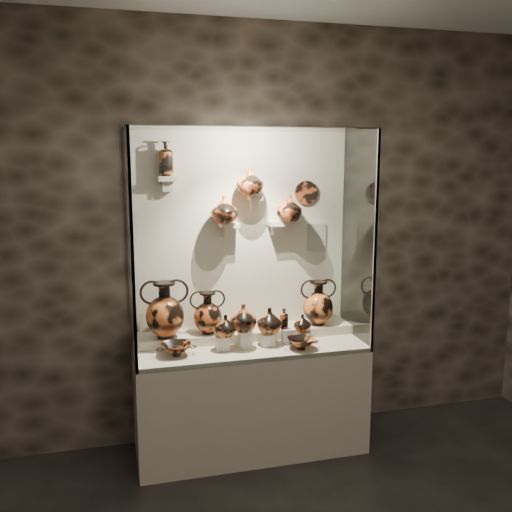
{
  "coord_description": "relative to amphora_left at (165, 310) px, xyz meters",
  "views": [
    {
      "loc": [
        -1.0,
        -1.74,
        2.21
      ],
      "look_at": [
        0.07,
        2.26,
        1.48
      ],
      "focal_mm": 40.0,
      "sensor_mm": 36.0,
      "label": 1
    }
  ],
  "objects": [
    {
      "name": "glass_right",
      "position": [
        1.45,
        -0.12,
        0.49
      ],
      "size": [
        0.01,
        0.6,
        1.6
      ],
      "primitive_type": "cube",
      "color": "white",
      "rests_on": "plinth"
    },
    {
      "name": "pedestal_c",
      "position": [
        0.73,
        -0.17,
        -0.23
      ],
      "size": [
        0.09,
        0.09,
        0.09
      ],
      "primitive_type": "cube",
      "color": "silver",
      "rests_on": "front_tier"
    },
    {
      "name": "rear_tier",
      "position": [
        0.61,
        0.05,
        -0.26
      ],
      "size": [
        1.7,
        0.25,
        0.1
      ],
      "primitive_type": "cube",
      "color": "beige",
      "rests_on": "plinth"
    },
    {
      "name": "lekythos_small",
      "position": [
        0.85,
        -0.17,
        -0.07
      ],
      "size": [
        0.08,
        0.08,
        0.17
      ],
      "primitive_type": null,
      "rotation": [
        0.0,
        0.0,
        0.03
      ],
      "color": "#B2491F",
      "rests_on": "pedestal_d"
    },
    {
      "name": "info_placard",
      "position": [
        1.23,
        0.17,
        0.47
      ],
      "size": [
        0.16,
        0.01,
        0.21
      ],
      "primitive_type": "cube",
      "color": "beige",
      "rests_on": "back_panel"
    },
    {
      "name": "wall_back",
      "position": [
        0.61,
        0.2,
        0.49
      ],
      "size": [
        5.0,
        0.02,
        3.2
      ],
      "primitive_type": "cube",
      "color": "black",
      "rests_on": "ground"
    },
    {
      "name": "kylix_left",
      "position": [
        0.05,
        -0.21,
        -0.23
      ],
      "size": [
        0.33,
        0.31,
        0.11
      ],
      "primitive_type": null,
      "rotation": [
        0.0,
        0.0,
        -0.37
      ],
      "color": "#B2491F",
      "rests_on": "front_tier"
    },
    {
      "name": "pedestal_b",
      "position": [
        0.56,
        -0.17,
        -0.21
      ],
      "size": [
        0.09,
        0.09,
        0.13
      ],
      "primitive_type": "cube",
      "color": "silver",
      "rests_on": "front_tier"
    },
    {
      "name": "kylix_right",
      "position": [
        0.94,
        -0.31,
        -0.23
      ],
      "size": [
        0.26,
        0.22,
        0.1
      ],
      "primitive_type": null,
      "rotation": [
        0.0,
        0.0,
        0.03
      ],
      "color": "#D16128",
      "rests_on": "front_tier"
    },
    {
      "name": "jug_e",
      "position": [
        1.0,
        -0.16,
        -0.13
      ],
      "size": [
        0.16,
        0.16,
        0.13
      ],
      "primitive_type": "imported",
      "rotation": [
        0.0,
        0.0,
        -0.32
      ],
      "color": "#D16128",
      "rests_on": "pedestal_e"
    },
    {
      "name": "glass_front",
      "position": [
        0.61,
        -0.42,
        0.49
      ],
      "size": [
        1.7,
        0.01,
        1.6
      ],
      "primitive_type": "cube",
      "color": "white",
      "rests_on": "plinth"
    },
    {
      "name": "jug_a",
      "position": [
        0.41,
        -0.19,
        -0.1
      ],
      "size": [
        0.16,
        0.16,
        0.16
      ],
      "primitive_type": "imported",
      "rotation": [
        0.0,
        0.0,
        0.06
      ],
      "color": "#D16128",
      "rests_on": "pedestal_a"
    },
    {
      "name": "bracket_cc",
      "position": [
        0.89,
        0.12,
        0.59
      ],
      "size": [
        0.14,
        0.12,
        0.04
      ],
      "primitive_type": "cube",
      "color": "beige",
      "rests_on": "back_panel"
    },
    {
      "name": "bracket_cb",
      "position": [
        0.71,
        0.12,
        0.79
      ],
      "size": [
        0.1,
        0.12,
        0.04
      ],
      "primitive_type": "cube",
      "color": "beige",
      "rests_on": "back_panel"
    },
    {
      "name": "amphora_mid",
      "position": [
        0.32,
        0.02,
        -0.05
      ],
      "size": [
        0.33,
        0.33,
        0.32
      ],
      "primitive_type": null,
      "rotation": [
        0.0,
        0.0,
        0.38
      ],
      "color": "#B2491F",
      "rests_on": "rear_tier"
    },
    {
      "name": "back_panel",
      "position": [
        0.61,
        0.19,
        0.49
      ],
      "size": [
        1.7,
        0.03,
        1.6
      ],
      "primitive_type": "cube",
      "color": "beige",
      "rests_on": "plinth"
    },
    {
      "name": "plinth",
      "position": [
        0.61,
        -0.12,
        -0.71
      ],
      "size": [
        1.7,
        0.6,
        0.8
      ],
      "primitive_type": "cube",
      "color": "beige",
      "rests_on": "floor"
    },
    {
      "name": "amphora_right",
      "position": [
        1.2,
        0.03,
        -0.03
      ],
      "size": [
        0.3,
        0.3,
        0.35
      ],
      "primitive_type": null,
      "rotation": [
        0.0,
        0.0,
        0.06
      ],
      "color": "#D16128",
      "rests_on": "rear_tier"
    },
    {
      "name": "front_tier",
      "position": [
        0.61,
        -0.12,
        -0.29
      ],
      "size": [
        1.68,
        0.58,
        0.03
      ],
      "primitive_type": "cube",
      "color": "beige",
      "rests_on": "plinth"
    },
    {
      "name": "bracket_ca",
      "position": [
        0.51,
        0.12,
        0.59
      ],
      "size": [
        0.14,
        0.12,
        0.04
      ],
      "primitive_type": "cube",
      "color": "beige",
      "rests_on": "back_panel"
    },
    {
      "name": "frame_post_right",
      "position": [
        1.45,
        -0.41,
        0.49
      ],
      "size": [
        0.02,
        0.02,
        1.6
      ],
      "primitive_type": "cube",
      "color": "gray",
      "rests_on": "plinth"
    },
    {
      "name": "pedestal_a",
      "position": [
        0.39,
        -0.17,
        -0.23
      ],
      "size": [
        0.09,
        0.09,
        0.1
      ],
      "primitive_type": "cube",
      "color": "silver",
      "rests_on": "front_tier"
    },
    {
      "name": "glass_left",
      "position": [
        -0.24,
        -0.12,
        0.49
      ],
      "size": [
        0.01,
        0.6,
        1.6
      ],
      "primitive_type": "cube",
      "color": "white",
      "rests_on": "plinth"
    },
    {
      "name": "pedestal_d",
      "position": [
        0.89,
        -0.17,
        -0.22
      ],
      "size": [
        0.09,
        0.09,
        0.12
      ],
      "primitive_type": "cube",
      "color": "silver",
      "rests_on": "front_tier"
    },
    {
      "name": "amphora_left",
      "position": [
        0.0,
        0.0,
        0.0
      ],
      "size": [
        0.44,
        0.44,
        0.42
      ],
      "primitive_type": null,
      "rotation": [
        0.0,
        0.0,
        -0.42
      ],
      "color": "#D16128",
      "rests_on": "rear_tier"
    },
    {
      "name": "jug_c",
      "position": [
        0.75,
        -0.16,
        -0.09
      ],
      "size": [
        0.24,
        0.24,
        0.19
      ],
      "primitive_type": "imported",
      "rotation": [
        0.0,
        0.0,
        -0.36
      ],
      "color": "#D16128",
      "rests_on": "pedestal_c"
    },
    {
      "name": "pedestal_e",
      "position": [
        1.03,
        -0.17,
        -0.24
      ],
      "size": [
        0.09,
        0.09,
        0.08
      ],
      "primitive_type": "cube",
      "color": "silver",
      "rests_on": "front_tier"
    },
    {
      "name": "jug_b",
      "position": [
        0.54,
        -0.19,
        -0.05
      ],
      "size": [
        0.23,
        0.23,
        0.2
      ],
      "primitive_type": "imported",
      "rotation": [
        0.0,
        0.0,
        -0.24
      ],
      "color": "#B2491F",
      "rests_on": "pedestal_b"
    },
    {
      "name": "ovoid_vase_c",
      "position": [
        0.97,
        0.07,
        0.71
      ],
      "size": [
        0.24,
        0.24,
        0.2
      ],
      "primitive_type": "imported",
      "rotation": [
        0.0,
        0.0,
        0.27
      ],
      "color": "#B2491F",
      "rests_on": "bracket_cc"
    },
    {
      "name": "bracket_ul",
      "position": [
        0.06,
        0.12,
        0.94
      ],
      "size": [
        0.14,
        0.12,
        0.04
      ],
      "primitive_type": "cube",
      "color": "beige",
      "rests_on": "back_panel"
    },
    {
      "name": "lekythos_tall",
      "position": [
        0.05,
        0.11,
        1.1
      ],
      "size": [
        0.12,
        0.12,
        0.28
      ],
      "primitive_type": null,
      "rotation": [
        0.0,
        0.0,
        0.1
      ],
      "color": "#D16128",
      "rests_on": "bracket_ul"
    },
    {
      "name": "ovoid_vase_b",
      "position": [
        0.66,
        0.07,
        0.91
      ],
      "size": [
        0.23,
        0.23,
        0.21
      ],
      "primitive_type": "imported",
      "rotation": [
        0.0,
        0.0,
        0.17
      ],
      "color": "#B2491F",
      "rests_on": "bracket_cb"
    },
    {
      "name": "glass_top",
      "position": [
        0.61,
        -0.12,
        1.29
      ],
      "size": [
        1.7,
        0.6,
        0.01
      ],
      "primitive_type": "cube",
      "color": "white",
      "rests_on": "back_panel"
    },
    {
      "name": "wall_plate",
      "position": [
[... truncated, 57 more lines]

